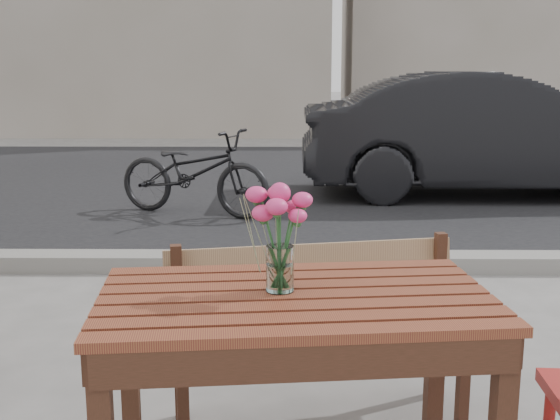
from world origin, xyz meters
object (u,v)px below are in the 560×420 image
main_table (295,331)px  main_vase (280,225)px  bicycle (194,172)px  parked_car (489,134)px

main_table → main_vase: main_vase is taller
bicycle → main_table: bearing=-147.0°
main_table → parked_car: size_ratio=0.30×
parked_car → bicycle: (-3.23, -1.14, -0.27)m
bicycle → main_vase: bearing=-147.5°
parked_car → bicycle: size_ratio=2.59×
main_table → parked_car: bearing=63.1°
main_vase → bicycle: main_vase is taller
main_table → main_vase: 0.35m
main_table → bicycle: bicycle is taller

